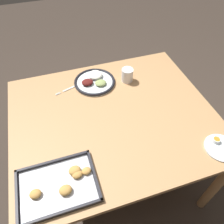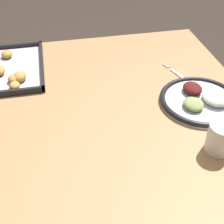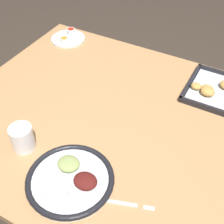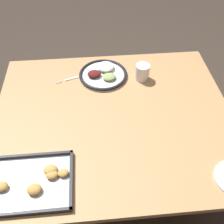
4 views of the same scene
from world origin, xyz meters
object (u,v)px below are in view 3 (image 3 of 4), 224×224
Objects in this scene: fork at (120,203)px; saucer_plate at (68,38)px; drinking_cup at (22,138)px; dinner_plate at (69,180)px.

fork is 1.04× the size of saucer_plate.
drinking_cup is at bearing 156.79° from fork.
drinking_cup reaches higher than dinner_plate.
fork is 1.01m from saucer_plate.
drinking_cup reaches higher than saucer_plate.
drinking_cup is (0.29, -0.70, 0.04)m from saucer_plate.
dinner_plate is 0.24m from drinking_cup.
drinking_cup is at bearing -67.64° from saucer_plate.
dinner_plate is 3.02× the size of drinking_cup.
saucer_plate is 0.76m from drinking_cup.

